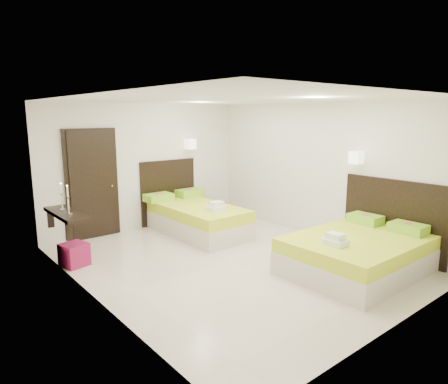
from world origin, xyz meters
TOP-DOWN VIEW (x-y plane):
  - floor at (0.00, 0.00)m, footprint 5.50×5.50m
  - bed_single at (0.50, 1.73)m, footprint 1.34×2.24m
  - bed_double at (1.27, -1.56)m, footprint 2.12×1.80m
  - nightstand at (1.39, 2.23)m, footprint 0.50×0.46m
  - ottoman at (-2.05, 1.43)m, footprint 0.44×0.44m
  - door at (-1.20, 2.70)m, footprint 1.02×0.15m
  - console_shelf at (-2.08, 1.60)m, footprint 0.35×1.20m

SIDE VIEW (x-z plane):
  - floor at x=0.00m, z-range 0.00..0.00m
  - ottoman at x=-2.05m, z-range 0.00..0.36m
  - nightstand at x=1.39m, z-range 0.00..0.41m
  - bed_double at x=1.27m, z-range -0.56..1.19m
  - bed_single at x=0.50m, z-range -0.58..1.26m
  - console_shelf at x=-2.08m, z-range 0.42..1.21m
  - door at x=-1.20m, z-range -0.02..2.12m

